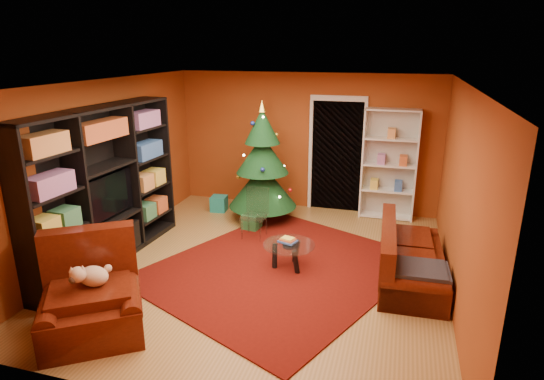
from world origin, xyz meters
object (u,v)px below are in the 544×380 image
(dog, at_px, (94,276))
(christmas_tree, at_px, (262,163))
(acrylic_chair, at_px, (254,217))
(rug, at_px, (280,268))
(gift_box_teal, at_px, (219,203))
(coffee_table, at_px, (289,256))
(white_bookshelf, at_px, (389,165))
(gift_box_green, at_px, (252,221))
(sofa, at_px, (412,254))
(media_unit, at_px, (103,187))
(armchair, at_px, (91,297))

(dog, bearing_deg, christmas_tree, 44.38)
(dog, xyz_separation_m, acrylic_chair, (0.88, 2.90, -0.28))
(rug, xyz_separation_m, gift_box_teal, (-1.78, 2.02, 0.14))
(coffee_table, bearing_deg, white_bookshelf, 63.76)
(gift_box_green, relative_size, white_bookshelf, 0.14)
(christmas_tree, height_order, sofa, christmas_tree)
(media_unit, relative_size, gift_box_green, 10.50)
(christmas_tree, bearing_deg, media_unit, -127.32)
(armchair, bearing_deg, coffee_table, 16.44)
(gift_box_green, distance_m, armchair, 3.42)
(gift_box_green, relative_size, sofa, 0.15)
(gift_box_teal, relative_size, sofa, 0.16)
(christmas_tree, bearing_deg, dog, -101.45)
(gift_box_teal, xyz_separation_m, acrylic_chair, (1.07, -1.07, 0.23))
(gift_box_teal, bearing_deg, rug, -48.68)
(gift_box_teal, relative_size, coffee_table, 0.39)
(media_unit, relative_size, gift_box_teal, 10.13)
(gift_box_green, relative_size, acrylic_chair, 0.37)
(gift_box_teal, distance_m, gift_box_green, 1.15)
(rug, height_order, armchair, armchair)
(rug, relative_size, acrylic_chair, 4.63)
(rug, relative_size, sofa, 1.92)
(white_bookshelf, relative_size, dog, 5.16)
(christmas_tree, bearing_deg, armchair, -101.44)
(rug, bearing_deg, armchair, -128.38)
(white_bookshelf, xyz_separation_m, coffee_table, (-1.23, -2.50, -0.81))
(rug, height_order, coffee_table, coffee_table)
(armchair, bearing_deg, christmas_tree, 44.39)
(dog, height_order, coffee_table, dog)
(sofa, bearing_deg, gift_box_teal, 60.67)
(gift_box_green, xyz_separation_m, dog, (-0.72, -3.26, 0.52))
(acrylic_chair, bearing_deg, sofa, -15.89)
(rug, relative_size, armchair, 3.10)
(sofa, bearing_deg, acrylic_chair, 70.89)
(white_bookshelf, height_order, sofa, white_bookshelf)
(gift_box_teal, distance_m, acrylic_chair, 1.54)
(coffee_table, bearing_deg, armchair, -129.40)
(dog, bearing_deg, armchair, -135.00)
(media_unit, distance_m, armchair, 1.98)
(gift_box_green, bearing_deg, rug, -56.32)
(armchair, height_order, coffee_table, armchair)
(media_unit, height_order, gift_box_teal, media_unit)
(gift_box_teal, bearing_deg, white_bookshelf, 9.77)
(media_unit, bearing_deg, rug, 11.98)
(coffee_table, bearing_deg, media_unit, -170.05)
(rug, bearing_deg, acrylic_chair, 126.64)
(gift_box_green, xyz_separation_m, sofa, (2.65, -1.13, 0.25))
(rug, height_order, white_bookshelf, white_bookshelf)
(media_unit, relative_size, acrylic_chair, 3.89)
(white_bookshelf, bearing_deg, coffee_table, -116.05)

